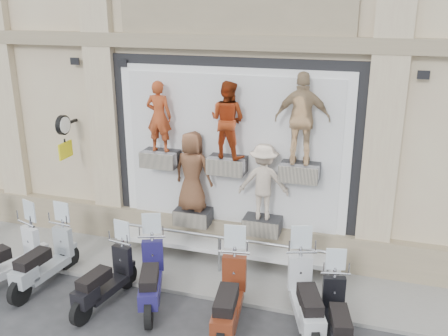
{
  "coord_description": "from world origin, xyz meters",
  "views": [
    {
      "loc": [
        2.94,
        -7.08,
        5.64
      ],
      "look_at": [
        0.14,
        1.9,
        2.49
      ],
      "focal_mm": 40.0,
      "sensor_mm": 36.0,
      "label": 1
    }
  ],
  "objects_px": {
    "scooter_e": "(150,267)",
    "scooter_b": "(3,249)",
    "scooter_f": "(229,287)",
    "scooter_g": "(307,287)",
    "scooter_h": "(338,307)",
    "scooter_c": "(43,250)",
    "scooter_d": "(104,270)",
    "guard_rail": "(219,255)",
    "clock_sign_bracket": "(64,131)"
  },
  "relations": [
    {
      "from": "scooter_e",
      "to": "scooter_b",
      "type": "bearing_deg",
      "value": 164.28
    },
    {
      "from": "scooter_f",
      "to": "scooter_b",
      "type": "bearing_deg",
      "value": 171.68
    },
    {
      "from": "scooter_b",
      "to": "scooter_g",
      "type": "xyz_separation_m",
      "value": [
        6.11,
        0.4,
        0.02
      ]
    },
    {
      "from": "scooter_h",
      "to": "scooter_c",
      "type": "bearing_deg",
      "value": 165.61
    },
    {
      "from": "scooter_c",
      "to": "scooter_h",
      "type": "height_order",
      "value": "scooter_c"
    },
    {
      "from": "scooter_c",
      "to": "scooter_d",
      "type": "height_order",
      "value": "scooter_c"
    },
    {
      "from": "guard_rail",
      "to": "scooter_g",
      "type": "bearing_deg",
      "value": -33.12
    },
    {
      "from": "scooter_d",
      "to": "scooter_e",
      "type": "relative_size",
      "value": 0.94
    },
    {
      "from": "scooter_c",
      "to": "scooter_g",
      "type": "bearing_deg",
      "value": 7.06
    },
    {
      "from": "guard_rail",
      "to": "scooter_e",
      "type": "xyz_separation_m",
      "value": [
        -0.91,
        -1.45,
        0.36
      ]
    },
    {
      "from": "scooter_b",
      "to": "scooter_f",
      "type": "xyz_separation_m",
      "value": [
        4.82,
        -0.03,
        0.03
      ]
    },
    {
      "from": "scooter_e",
      "to": "scooter_f",
      "type": "distance_m",
      "value": 1.7
    },
    {
      "from": "guard_rail",
      "to": "scooter_c",
      "type": "relative_size",
      "value": 2.52
    },
    {
      "from": "scooter_f",
      "to": "scooter_h",
      "type": "bearing_deg",
      "value": -4.17
    },
    {
      "from": "clock_sign_bracket",
      "to": "scooter_e",
      "type": "xyz_separation_m",
      "value": [
        2.99,
        -1.92,
        -1.98
      ]
    },
    {
      "from": "clock_sign_bracket",
      "to": "scooter_f",
      "type": "height_order",
      "value": "clock_sign_bracket"
    },
    {
      "from": "scooter_e",
      "to": "clock_sign_bracket",
      "type": "bearing_deg",
      "value": 126.31
    },
    {
      "from": "scooter_b",
      "to": "scooter_h",
      "type": "distance_m",
      "value": 6.7
    },
    {
      "from": "scooter_b",
      "to": "scooter_d",
      "type": "xyz_separation_m",
      "value": [
        2.3,
        0.0,
        -0.07
      ]
    },
    {
      "from": "clock_sign_bracket",
      "to": "scooter_d",
      "type": "bearing_deg",
      "value": -45.89
    },
    {
      "from": "guard_rail",
      "to": "scooter_b",
      "type": "bearing_deg",
      "value": -156.8
    },
    {
      "from": "scooter_c",
      "to": "scooter_f",
      "type": "height_order",
      "value": "scooter_f"
    },
    {
      "from": "scooter_c",
      "to": "scooter_g",
      "type": "xyz_separation_m",
      "value": [
        5.35,
        0.16,
        0.04
      ]
    },
    {
      "from": "scooter_d",
      "to": "scooter_f",
      "type": "height_order",
      "value": "scooter_f"
    },
    {
      "from": "clock_sign_bracket",
      "to": "scooter_f",
      "type": "xyz_separation_m",
      "value": [
        4.66,
        -2.24,
        -1.93
      ]
    },
    {
      "from": "clock_sign_bracket",
      "to": "scooter_b",
      "type": "relative_size",
      "value": 0.49
    },
    {
      "from": "scooter_b",
      "to": "scooter_f",
      "type": "height_order",
      "value": "scooter_f"
    },
    {
      "from": "scooter_d",
      "to": "clock_sign_bracket",
      "type": "bearing_deg",
      "value": 143.13
    },
    {
      "from": "scooter_c",
      "to": "scooter_d",
      "type": "xyz_separation_m",
      "value": [
        1.54,
        -0.25,
        -0.04
      ]
    },
    {
      "from": "scooter_c",
      "to": "scooter_d",
      "type": "relative_size",
      "value": 1.06
    },
    {
      "from": "scooter_g",
      "to": "scooter_d",
      "type": "bearing_deg",
      "value": 166.95
    },
    {
      "from": "clock_sign_bracket",
      "to": "scooter_c",
      "type": "distance_m",
      "value": 2.86
    },
    {
      "from": "scooter_f",
      "to": "scooter_g",
      "type": "height_order",
      "value": "scooter_f"
    },
    {
      "from": "scooter_d",
      "to": "scooter_e",
      "type": "xyz_separation_m",
      "value": [
        0.85,
        0.29,
        0.05
      ]
    },
    {
      "from": "guard_rail",
      "to": "scooter_d",
      "type": "distance_m",
      "value": 2.49
    },
    {
      "from": "scooter_c",
      "to": "scooter_f",
      "type": "relative_size",
      "value": 0.94
    },
    {
      "from": "guard_rail",
      "to": "scooter_e",
      "type": "bearing_deg",
      "value": -122.14
    },
    {
      "from": "scooter_g",
      "to": "guard_rail",
      "type": "bearing_deg",
      "value": 127.8
    },
    {
      "from": "scooter_b",
      "to": "scooter_g",
      "type": "distance_m",
      "value": 6.13
    },
    {
      "from": "scooter_c",
      "to": "scooter_d",
      "type": "bearing_deg",
      "value": -3.7
    },
    {
      "from": "guard_rail",
      "to": "scooter_c",
      "type": "bearing_deg",
      "value": -155.62
    },
    {
      "from": "scooter_d",
      "to": "scooter_e",
      "type": "bearing_deg",
      "value": 27.79
    },
    {
      "from": "scooter_c",
      "to": "scooter_b",
      "type": "bearing_deg",
      "value": -156.75
    },
    {
      "from": "scooter_d",
      "to": "scooter_h",
      "type": "relative_size",
      "value": 1.0
    },
    {
      "from": "clock_sign_bracket",
      "to": "scooter_h",
      "type": "relative_size",
      "value": 0.54
    },
    {
      "from": "scooter_f",
      "to": "scooter_d",
      "type": "bearing_deg",
      "value": 171.3
    },
    {
      "from": "clock_sign_bracket",
      "to": "scooter_b",
      "type": "height_order",
      "value": "clock_sign_bracket"
    },
    {
      "from": "scooter_c",
      "to": "scooter_f",
      "type": "distance_m",
      "value": 4.06
    },
    {
      "from": "guard_rail",
      "to": "scooter_d",
      "type": "height_order",
      "value": "scooter_d"
    },
    {
      "from": "guard_rail",
      "to": "scooter_f",
      "type": "xyz_separation_m",
      "value": [
        0.76,
        -1.78,
        0.41
      ]
    }
  ]
}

